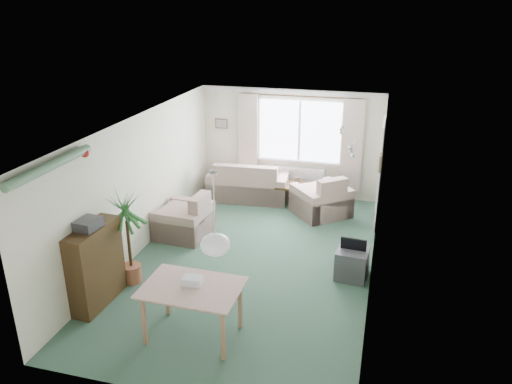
% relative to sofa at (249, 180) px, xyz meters
% --- Properties ---
extents(ground, '(6.50, 6.50, 0.00)m').
position_rel_sofa_xyz_m(ground, '(0.83, -2.75, -0.44)').
color(ground, '#30503F').
extents(window, '(1.80, 0.03, 1.30)m').
position_rel_sofa_xyz_m(window, '(1.03, 0.48, 1.06)').
color(window, white).
extents(curtain_rod, '(2.60, 0.03, 0.03)m').
position_rel_sofa_xyz_m(curtain_rod, '(1.03, 0.40, 1.83)').
color(curtain_rod, black).
extents(curtain_left, '(0.45, 0.08, 2.00)m').
position_rel_sofa_xyz_m(curtain_left, '(-0.12, 0.38, 0.83)').
color(curtain_left, beige).
extents(curtain_right, '(0.45, 0.08, 2.00)m').
position_rel_sofa_xyz_m(curtain_right, '(2.18, 0.38, 0.83)').
color(curtain_right, beige).
extents(radiator, '(1.20, 0.10, 0.55)m').
position_rel_sofa_xyz_m(radiator, '(1.03, 0.44, -0.04)').
color(radiator, white).
extents(doorway, '(0.03, 0.95, 2.00)m').
position_rel_sofa_xyz_m(doorway, '(2.81, -0.55, 0.56)').
color(doorway, black).
extents(pendant_lamp, '(0.36, 0.36, 0.36)m').
position_rel_sofa_xyz_m(pendant_lamp, '(1.03, -5.05, 1.04)').
color(pendant_lamp, white).
extents(tinsel_garland, '(1.60, 1.60, 0.12)m').
position_rel_sofa_xyz_m(tinsel_garland, '(-1.09, -5.05, 1.84)').
color(tinsel_garland, '#196626').
extents(bauble_cluster_a, '(0.20, 0.20, 0.20)m').
position_rel_sofa_xyz_m(bauble_cluster_a, '(2.13, -1.85, 1.78)').
color(bauble_cluster_a, silver).
extents(bauble_cluster_b, '(0.20, 0.20, 0.20)m').
position_rel_sofa_xyz_m(bauble_cluster_b, '(2.43, -3.05, 1.78)').
color(bauble_cluster_b, silver).
extents(wall_picture_back, '(0.28, 0.03, 0.22)m').
position_rel_sofa_xyz_m(wall_picture_back, '(-0.77, 0.48, 1.11)').
color(wall_picture_back, brown).
extents(wall_picture_right, '(0.03, 0.24, 0.30)m').
position_rel_sofa_xyz_m(wall_picture_right, '(2.81, -1.55, 1.11)').
color(wall_picture_right, brown).
extents(sofa, '(1.82, 1.06, 0.88)m').
position_rel_sofa_xyz_m(sofa, '(0.00, 0.00, 0.00)').
color(sofa, tan).
rests_on(sofa, ground).
extents(armchair_corner, '(1.37, 1.36, 0.89)m').
position_rel_sofa_xyz_m(armchair_corner, '(1.69, -0.48, 0.01)').
color(armchair_corner, tan).
rests_on(armchair_corner, ground).
extents(armchair_left, '(0.97, 1.01, 0.85)m').
position_rel_sofa_xyz_m(armchair_left, '(-0.67, -2.12, -0.01)').
color(armchair_left, beige).
rests_on(armchair_left, ground).
extents(coffee_table, '(1.04, 0.60, 0.46)m').
position_rel_sofa_xyz_m(coffee_table, '(1.08, -0.12, -0.21)').
color(coffee_table, black).
rests_on(coffee_table, ground).
extents(photo_frame, '(0.12, 0.06, 0.16)m').
position_rel_sofa_xyz_m(photo_frame, '(1.11, -0.08, 0.11)').
color(photo_frame, '#4D3927').
rests_on(photo_frame, coffee_table).
extents(bookshelf, '(0.37, 1.01, 1.21)m').
position_rel_sofa_xyz_m(bookshelf, '(-1.01, -4.53, 0.17)').
color(bookshelf, black).
rests_on(bookshelf, ground).
extents(hifi_box, '(0.32, 0.38, 0.14)m').
position_rel_sofa_xyz_m(hifi_box, '(-1.02, -4.57, 0.85)').
color(hifi_box, '#37363A').
rests_on(hifi_box, bookshelf).
extents(houseplant, '(0.75, 0.75, 1.53)m').
position_rel_sofa_xyz_m(houseplant, '(-0.82, -3.88, 0.33)').
color(houseplant, '#216336').
rests_on(houseplant, ground).
extents(dining_table, '(1.19, 0.80, 0.73)m').
position_rel_sofa_xyz_m(dining_table, '(0.63, -4.91, -0.07)').
color(dining_table, tan).
rests_on(dining_table, ground).
extents(gift_box, '(0.27, 0.20, 0.12)m').
position_rel_sofa_xyz_m(gift_box, '(0.62, -4.84, 0.35)').
color(gift_box, white).
rests_on(gift_box, dining_table).
extents(tv_cube, '(0.53, 0.58, 0.49)m').
position_rel_sofa_xyz_m(tv_cube, '(2.53, -2.83, -0.19)').
color(tv_cube, '#3C3C41').
rests_on(tv_cube, ground).
extents(pet_bed, '(0.57, 0.57, 0.11)m').
position_rel_sofa_xyz_m(pet_bed, '(2.48, -2.41, -0.38)').
color(pet_bed, navy).
rests_on(pet_bed, ground).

